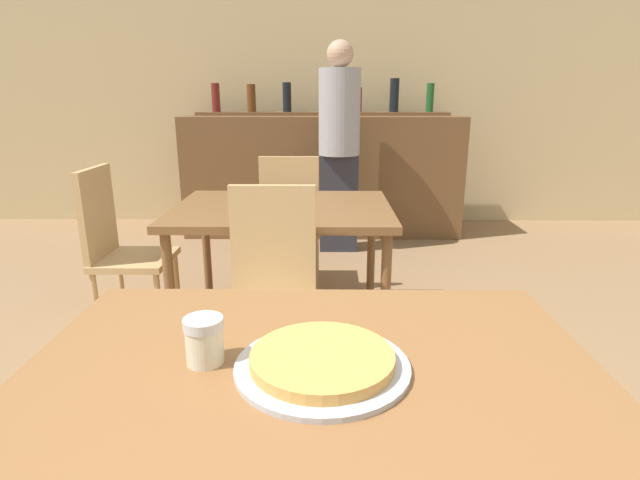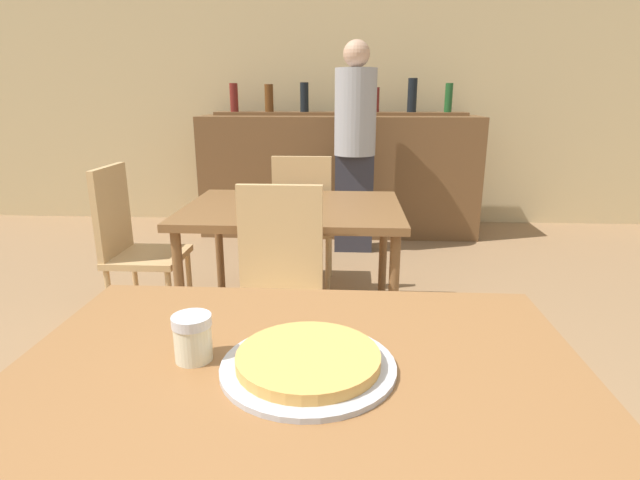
% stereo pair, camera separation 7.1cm
% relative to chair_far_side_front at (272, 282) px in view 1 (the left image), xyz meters
% --- Properties ---
extents(wall_back, '(8.00, 0.05, 2.80)m').
position_rel_chair_far_side_front_xyz_m(wall_back, '(0.21, 3.24, 0.88)').
color(wall_back, '#D1B784').
rests_on(wall_back, ground_plane).
extents(dining_table_near, '(1.19, 0.78, 0.77)m').
position_rel_chair_far_side_front_xyz_m(dining_table_near, '(0.21, -1.10, 0.17)').
color(dining_table_near, brown).
rests_on(dining_table_near, ground_plane).
extents(dining_table_far, '(1.17, 0.90, 0.73)m').
position_rel_chair_far_side_front_xyz_m(dining_table_far, '(-0.00, 0.61, 0.14)').
color(dining_table_far, brown).
rests_on(dining_table_far, ground_plane).
extents(bar_counter, '(2.60, 0.56, 1.12)m').
position_rel_chair_far_side_front_xyz_m(bar_counter, '(0.21, 2.74, 0.04)').
color(bar_counter, brown).
rests_on(bar_counter, ground_plane).
extents(bar_back_shelf, '(2.39, 0.24, 0.34)m').
position_rel_chair_far_side_front_xyz_m(bar_back_shelf, '(0.20, 2.88, 0.67)').
color(bar_back_shelf, brown).
rests_on(bar_back_shelf, bar_counter).
extents(chair_far_side_front, '(0.40, 0.40, 0.93)m').
position_rel_chair_far_side_front_xyz_m(chair_far_side_front, '(0.00, 0.00, 0.00)').
color(chair_far_side_front, tan).
rests_on(chair_far_side_front, ground_plane).
extents(chair_far_side_back, '(0.40, 0.40, 0.93)m').
position_rel_chair_far_side_front_xyz_m(chair_far_side_back, '(-0.00, 1.22, 0.00)').
color(chair_far_side_back, tan).
rests_on(chair_far_side_back, ground_plane).
extents(chair_far_side_left, '(0.40, 0.40, 0.93)m').
position_rel_chair_far_side_front_xyz_m(chair_far_side_left, '(-0.92, 0.61, 0.00)').
color(chair_far_side_left, tan).
rests_on(chair_far_side_left, ground_plane).
extents(pizza_tray, '(0.36, 0.36, 0.04)m').
position_rel_chair_far_side_front_xyz_m(pizza_tray, '(0.23, -1.14, 0.27)').
color(pizza_tray, '#B7B7BC').
rests_on(pizza_tray, dining_table_near).
extents(cheese_shaker, '(0.08, 0.08, 0.10)m').
position_rel_chair_far_side_front_xyz_m(cheese_shaker, '(-0.02, -1.12, 0.31)').
color(cheese_shaker, beige).
rests_on(cheese_shaker, dining_table_near).
extents(person_standing, '(0.34, 0.34, 1.72)m').
position_rel_chair_far_side_front_xyz_m(person_standing, '(0.35, 2.16, 0.42)').
color(person_standing, '#2D2D38').
rests_on(person_standing, ground_plane).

